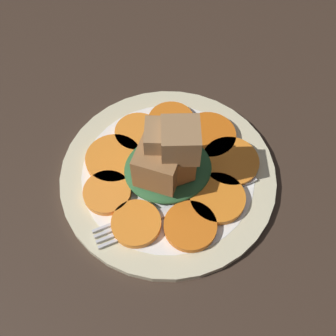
% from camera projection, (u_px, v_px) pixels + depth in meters
% --- Properties ---
extents(table_slab, '(1.20, 1.20, 0.02)m').
position_uv_depth(table_slab, '(168.00, 181.00, 0.52)').
color(table_slab, '#38281E').
rests_on(table_slab, ground).
extents(plate, '(0.26, 0.26, 0.01)m').
position_uv_depth(plate, '(168.00, 175.00, 0.51)').
color(plate, beige).
rests_on(plate, table_slab).
extents(carrot_slice_0, '(0.06, 0.06, 0.01)m').
position_uv_depth(carrot_slice_0, '(217.00, 198.00, 0.48)').
color(carrot_slice_0, orange).
rests_on(carrot_slice_0, plate).
extents(carrot_slice_1, '(0.07, 0.07, 0.01)m').
position_uv_depth(carrot_slice_1, '(230.00, 162.00, 0.50)').
color(carrot_slice_1, orange).
rests_on(carrot_slice_1, plate).
extents(carrot_slice_2, '(0.07, 0.07, 0.01)m').
position_uv_depth(carrot_slice_2, '(208.00, 136.00, 0.52)').
color(carrot_slice_2, '#D56014').
rests_on(carrot_slice_2, plate).
extents(carrot_slice_3, '(0.06, 0.06, 0.01)m').
position_uv_depth(carrot_slice_3, '(171.00, 121.00, 0.54)').
color(carrot_slice_3, orange).
rests_on(carrot_slice_3, plate).
extents(carrot_slice_4, '(0.06, 0.06, 0.01)m').
position_uv_depth(carrot_slice_4, '(138.00, 133.00, 0.53)').
color(carrot_slice_4, orange).
rests_on(carrot_slice_4, plate).
extents(carrot_slice_5, '(0.07, 0.07, 0.01)m').
position_uv_depth(carrot_slice_5, '(114.00, 159.00, 0.51)').
color(carrot_slice_5, orange).
rests_on(carrot_slice_5, plate).
extents(carrot_slice_6, '(0.06, 0.06, 0.01)m').
position_uv_depth(carrot_slice_6, '(107.00, 193.00, 0.48)').
color(carrot_slice_6, orange).
rests_on(carrot_slice_6, plate).
extents(carrot_slice_7, '(0.06, 0.06, 0.01)m').
position_uv_depth(carrot_slice_7, '(136.00, 223.00, 0.46)').
color(carrot_slice_7, orange).
rests_on(carrot_slice_7, plate).
extents(carrot_slice_8, '(0.06, 0.06, 0.01)m').
position_uv_depth(carrot_slice_8, '(190.00, 226.00, 0.46)').
color(carrot_slice_8, orange).
rests_on(carrot_slice_8, plate).
extents(center_pile, '(0.10, 0.09, 0.10)m').
position_uv_depth(center_pile, '(168.00, 160.00, 0.47)').
color(center_pile, '#2D6033').
rests_on(center_pile, plate).
extents(fork, '(0.20, 0.05, 0.00)m').
position_uv_depth(fork, '(174.00, 209.00, 0.47)').
color(fork, silver).
rests_on(fork, plate).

